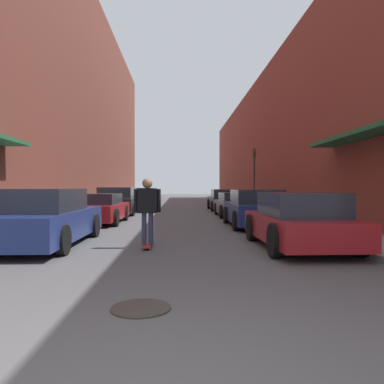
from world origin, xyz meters
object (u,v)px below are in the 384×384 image
parked_car_left_0 (44,218)px  parked_car_left_2 (118,202)px  parked_car_right_2 (237,205)px  manhole_cover (141,308)px  parked_car_right_1 (255,209)px  traffic_light (254,172)px  parked_car_left_4 (139,197)px  parked_car_right_0 (299,221)px  parked_car_left_3 (128,199)px  parked_car_right_3 (225,200)px  skateboarder (147,205)px  parked_car_left_5 (145,195)px  parked_car_left_1 (97,209)px

parked_car_left_0 → parked_car_left_2: 10.35m
parked_car_left_2 → parked_car_right_2: bearing=-15.1°
manhole_cover → parked_car_left_0: bearing=120.4°
parked_car_right_1 → traffic_light: 7.58m
parked_car_left_4 → parked_car_right_0: bearing=-74.3°
parked_car_left_0 → parked_car_left_3: (-0.03, 15.31, -0.04)m
parked_car_left_2 → parked_car_right_1: bearing=-46.8°
parked_car_left_0 → parked_car_left_2: (0.09, 10.35, 0.01)m
parked_car_left_4 → parked_car_right_3: 8.74m
parked_car_right_2 → skateboarder: bearing=-110.9°
parked_car_right_0 → parked_car_right_3: size_ratio=0.88×
parked_car_right_2 → skateboarder: skateboarder is taller
parked_car_left_0 → parked_car_left_2: size_ratio=1.13×
parked_car_left_4 → skateboarder: size_ratio=2.68×
parked_car_left_2 → parked_car_right_1: parked_car_left_2 is taller
parked_car_left_3 → skateboarder: skateboarder is taller
parked_car_left_0 → parked_car_left_4: bearing=89.6°
parked_car_left_3 → parked_car_left_5: 10.83m
parked_car_left_5 → skateboarder: 26.77m
parked_car_left_4 → manhole_cover: size_ratio=6.23×
parked_car_left_0 → parked_car_left_4: parked_car_left_0 is taller
parked_car_left_4 → traffic_light: traffic_light is taller
parked_car_left_0 → parked_car_right_3: 15.19m
skateboarder → parked_car_left_0: bearing=168.6°
parked_car_left_4 → parked_car_right_3: size_ratio=0.98×
parked_car_left_0 → manhole_cover: size_ratio=6.70×
parked_car_left_2 → parked_car_left_5: bearing=89.9°
parked_car_right_1 → parked_car_left_2: bearing=133.2°
parked_car_left_4 → parked_car_left_5: 5.84m
parked_car_left_3 → parked_car_right_2: 8.99m
parked_car_left_0 → parked_car_left_1: (0.10, 5.45, -0.08)m
parked_car_left_4 → parked_car_right_1: (5.85, -16.25, 0.01)m
parked_car_left_4 → traffic_light: size_ratio=1.28×
parked_car_left_1 → parked_car_right_1: bearing=-13.4°
parked_car_right_2 → parked_car_left_2: bearing=164.9°
parked_car_left_2 → parked_car_left_5: size_ratio=0.93×
parked_car_right_3 → parked_car_left_3: bearing=167.1°
parked_car_left_3 → traffic_light: (7.47, -3.99, 1.61)m
parked_car_left_4 → parked_car_right_2: 13.00m
parked_car_right_0 → parked_car_left_4: bearing=105.7°
parked_car_right_2 → traffic_light: 3.36m
parked_car_left_0 → parked_car_right_3: size_ratio=1.05×
parked_car_left_0 → skateboarder: bearing=-11.4°
parked_car_right_3 → manhole_cover: 19.04m
parked_car_left_1 → traffic_light: (7.34, 5.86, 1.66)m
skateboarder → parked_car_right_3: bearing=76.1°
parked_car_left_4 → manhole_cover: (2.69, -25.14, -0.62)m
parked_car_left_2 → parked_car_left_4: (0.07, 9.94, -0.03)m
parked_car_left_5 → parked_car_left_0: bearing=-90.2°
parked_car_left_1 → parked_car_right_1: size_ratio=0.99×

